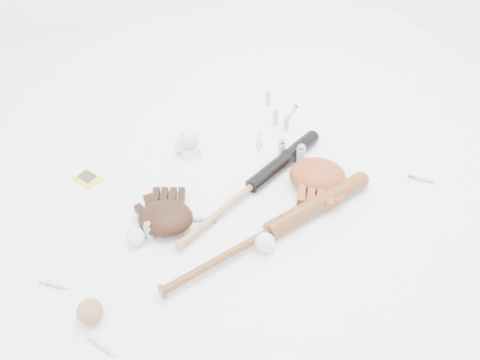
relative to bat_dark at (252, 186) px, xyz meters
name	(u,v)px	position (x,y,z in m)	size (l,w,h in m)	color
bat_dark	(252,186)	(0.00, 0.00, 0.00)	(0.81, 0.06, 0.06)	black
bat_wood	(271,231)	(-0.04, -0.22, 0.00)	(0.92, 0.07, 0.07)	brown
glove_dark	(166,218)	(-0.36, -0.02, 0.01)	(0.23, 0.23, 0.08)	black
glove_tan	(318,175)	(0.25, -0.07, 0.02)	(0.26, 0.26, 0.09)	brown
trading_card	(88,179)	(-0.57, 0.33, -0.03)	(0.07, 0.10, 0.01)	yellow
pedestal	(190,149)	(-0.14, 0.30, -0.01)	(0.08, 0.08, 0.04)	white
baseball_on_pedestal	(189,138)	(-0.14, 0.30, 0.05)	(0.08, 0.08, 0.08)	silver
baseball_left	(136,237)	(-0.47, -0.05, 0.00)	(0.06, 0.06, 0.06)	silver
baseball_upper	(184,145)	(-0.16, 0.32, 0.01)	(0.07, 0.07, 0.07)	silver
baseball_mid	(265,243)	(-0.08, -0.26, 0.01)	(0.07, 0.07, 0.07)	silver
baseball_aged	(90,312)	(-0.68, -0.27, 0.01)	(0.08, 0.08, 0.08)	#986E49
syringe_0	(55,285)	(-0.76, -0.11, -0.02)	(0.13, 0.02, 0.02)	#ADBCC6
syringe_1	(198,219)	(-0.24, -0.05, -0.02)	(0.16, 0.03, 0.02)	#ADBCC6
syringe_2	(260,140)	(0.15, 0.25, -0.02)	(0.15, 0.03, 0.02)	#ADBCC6
syringe_3	(423,179)	(0.64, -0.23, -0.02)	(0.13, 0.02, 0.02)	#ADBCC6
syringe_4	(291,113)	(0.37, 0.35, -0.02)	(0.14, 0.02, 0.02)	#ADBCC6
syringe_5	(103,347)	(-0.67, -0.38, -0.02)	(0.13, 0.02, 0.02)	#ADBCC6
vial_0	(286,124)	(0.30, 0.27, 0.00)	(0.03, 0.03, 0.07)	#B0BAC1
vial_1	(275,118)	(0.27, 0.32, 0.00)	(0.03, 0.03, 0.07)	#B0BAC1
vial_2	(282,148)	(0.20, 0.13, 0.01)	(0.03, 0.03, 0.08)	#B0BAC1
vial_3	(301,154)	(0.25, 0.06, 0.01)	(0.04, 0.04, 0.09)	#B0BAC1
vial_4	(149,231)	(-0.43, -0.05, 0.01)	(0.03, 0.03, 0.08)	#B0BAC1
vial_5	(268,99)	(0.31, 0.46, 0.00)	(0.03, 0.03, 0.07)	#B0BAC1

